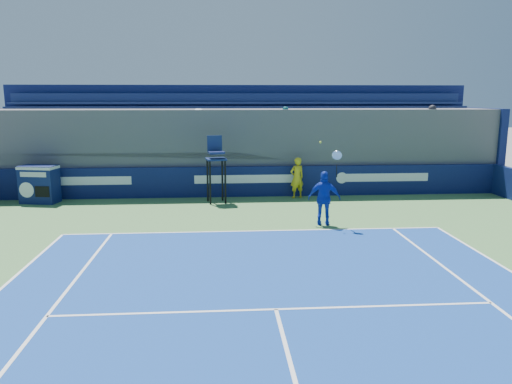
{
  "coord_description": "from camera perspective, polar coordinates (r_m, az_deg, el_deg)",
  "views": [
    {
      "loc": [
        -0.99,
        -2.16,
        3.86
      ],
      "look_at": [
        0.0,
        11.5,
        1.25
      ],
      "focal_mm": 35.0,
      "sensor_mm": 36.0,
      "label": 1
    }
  ],
  "objects": [
    {
      "name": "ball_person",
      "position": [
        19.3,
        4.7,
        1.64
      ],
      "size": [
        0.67,
        0.55,
        1.58
      ],
      "primitive_type": "imported",
      "rotation": [
        0.0,
        0.0,
        3.49
      ],
      "color": "gold",
      "rests_on": "apron"
    },
    {
      "name": "back_hoarding",
      "position": [
        19.56,
        -1.18,
        1.2
      ],
      "size": [
        20.4,
        0.21,
        1.2
      ],
      "color": "#0C1445",
      "rests_on": "ground"
    },
    {
      "name": "match_clock",
      "position": [
        20.01,
        -23.53,
        0.92
      ],
      "size": [
        1.44,
        0.97,
        1.4
      ],
      "color": "#101B50",
      "rests_on": "ground"
    },
    {
      "name": "umpire_chair",
      "position": [
        18.35,
        -4.6,
        3.46
      ],
      "size": [
        0.82,
        0.82,
        2.48
      ],
      "color": "black",
      "rests_on": "ground"
    },
    {
      "name": "tennis_player",
      "position": [
        15.25,
        7.82,
        -0.7
      ],
      "size": [
        1.04,
        0.62,
        2.57
      ],
      "color": "#1633B5",
      "rests_on": "apron"
    },
    {
      "name": "stadium_seating",
      "position": [
        21.42,
        -1.5,
        5.36
      ],
      "size": [
        21.0,
        4.05,
        4.4
      ],
      "color": "#4D4D52",
      "rests_on": "ground"
    }
  ]
}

